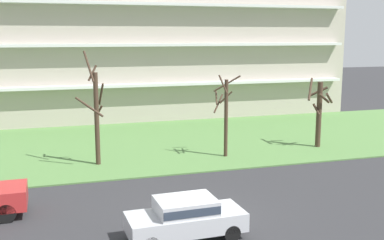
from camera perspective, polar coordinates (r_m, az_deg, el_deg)
The scene contains 7 objects.
ground at distance 20.48m, azimuth 0.67°, elevation -11.47°, with size 160.00×160.00×0.00m, color #2D2D30.
grass_lawn_strip at distance 33.50m, azimuth -6.68°, elevation -2.88°, with size 80.00×16.00×0.08m, color #547F42.
apartment_building at distance 45.54m, azimuth -9.89°, elevation 8.99°, with size 43.99×11.01×13.50m.
tree_left at distance 27.87m, azimuth -11.46°, elevation 0.77°, with size 1.69×1.69×6.69m.
tree_center at distance 29.40m, azimuth 4.01°, elevation 0.84°, with size 1.96×1.64×5.18m.
tree_right at distance 32.99m, azimuth 15.01°, elevation 1.07°, with size 1.97×1.96×4.69m.
sedan_silver_near_left at distance 18.08m, azimuth -0.76°, elevation -11.51°, with size 4.45×1.92×1.57m.
Camera 1 is at (-5.83, -18.13, 7.54)m, focal length 44.39 mm.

